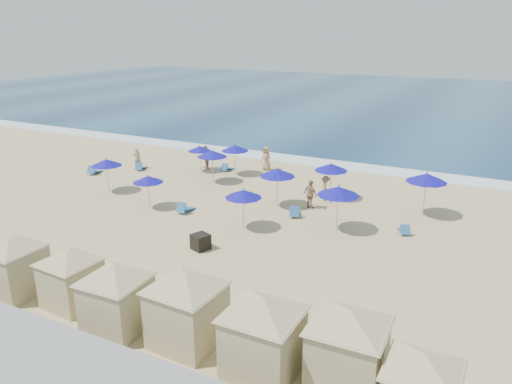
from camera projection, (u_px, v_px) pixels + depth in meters
ground at (210, 226)px, 27.72m from camera, size 160.00×160.00×0.00m
ocean at (408, 101)px, 74.17m from camera, size 160.00×80.00×0.06m
surf_line at (311, 162)px, 40.80m from camera, size 160.00×2.50×0.08m
trash_bin at (201, 242)px, 24.67m from camera, size 1.01×1.01×0.78m
cabana_0 at (13, 258)px, 20.25m from camera, size 4.39×4.39×2.75m
cabana_1 at (70, 271)px, 19.40m from camera, size 4.07×4.07×2.56m
cabana_2 at (116, 290)px, 17.75m from camera, size 4.38×4.38×2.75m
cabana_3 at (186, 300)px, 16.91m from camera, size 4.71×4.71×2.96m
cabana_4 at (263, 327)px, 15.41m from camera, size 4.67×4.67×2.93m
cabana_5 at (349, 339)px, 14.83m from camera, size 4.64×4.64×2.91m
cabana_6 at (422, 382)px, 13.31m from camera, size 4.08×4.08×2.56m
umbrella_0 at (106, 162)px, 32.89m from camera, size 2.04×2.04×2.32m
umbrella_1 at (200, 149)px, 37.64m from camera, size 1.81×1.81×2.07m
umbrella_2 at (148, 179)px, 29.89m from camera, size 1.85×1.85×2.11m
umbrella_3 at (235, 148)px, 36.71m from camera, size 2.07×2.07×2.35m
umbrella_4 at (212, 154)px, 34.84m from camera, size 2.12×2.12×2.42m
umbrella_5 at (243, 194)px, 26.72m from camera, size 2.03×2.03×2.31m
umbrella_6 at (331, 167)px, 31.43m from camera, size 2.13×2.13×2.43m
umbrella_7 at (277, 173)px, 30.05m from camera, size 2.19×2.19×2.49m
umbrella_8 at (427, 178)px, 28.48m from camera, size 2.35×2.35×2.67m
umbrella_9 at (338, 191)px, 26.37m from camera, size 2.29×2.29×2.60m
beach_chair_0 at (94, 171)px, 37.46m from camera, size 0.85×1.42×0.73m
beach_chair_1 at (140, 167)px, 38.53m from camera, size 0.88×1.35×0.68m
beach_chair_2 at (227, 168)px, 38.32m from camera, size 0.58×1.19×0.64m
beach_chair_3 at (184, 208)px, 29.64m from camera, size 0.63×1.34×0.73m
beach_chair_4 at (295, 212)px, 29.04m from camera, size 1.01×1.43×0.72m
beach_chair_5 at (404, 230)px, 26.57m from camera, size 0.85×1.24×0.63m
beachgoer_0 at (137, 158)px, 38.77m from camera, size 0.68×0.55×1.61m
beachgoer_1 at (205, 157)px, 38.64m from camera, size 1.12×1.10×1.82m
beachgoer_2 at (310, 194)px, 30.13m from camera, size 1.13×0.83×1.77m
beachgoer_3 at (325, 188)px, 31.52m from camera, size 0.87×1.17×1.61m
beachgoer_4 at (266, 158)px, 38.27m from camera, size 1.01×0.78×1.85m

